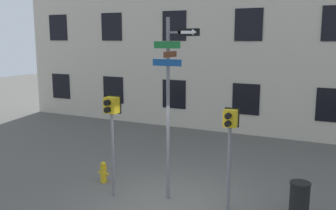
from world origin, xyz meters
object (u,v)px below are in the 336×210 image
Objects in this scene: street_sign_pole at (170,95)px; trash_bin at (299,200)px; pedestrian_signal_right at (230,131)px; pedestrian_signal_left at (112,117)px; fire_hydrant at (104,172)px.

street_sign_pole is 5.45× the size of trash_bin.
pedestrian_signal_right is 2.95× the size of trash_bin.
pedestrian_signal_left is at bearing -168.97° from trash_bin.
pedestrian_signal_left is 5.02m from trash_bin.
pedestrian_signal_right is 2.28m from trash_bin.
pedestrian_signal_right is at bearing -1.54° from fire_hydrant.
street_sign_pole is at bearing -176.55° from pedestrian_signal_right.
trash_bin is (1.64, 0.32, -1.55)m from pedestrian_signal_right.
street_sign_pole reaches higher than pedestrian_signal_left.
pedestrian_signal_left is (-1.44, -0.49, -0.61)m from street_sign_pole.
street_sign_pole is 1.85× the size of pedestrian_signal_right.
street_sign_pole is 7.40× the size of fire_hydrant.
trash_bin reaches higher than fire_hydrant.
street_sign_pole is 1.73m from pedestrian_signal_right.
pedestrian_signal_left is at bearing -168.98° from pedestrian_signal_right.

